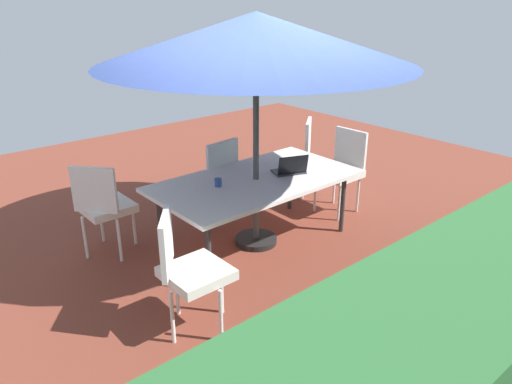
% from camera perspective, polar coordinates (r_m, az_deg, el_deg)
% --- Properties ---
extents(ground_plane, '(10.00, 10.00, 0.02)m').
position_cam_1_polar(ground_plane, '(5.25, 0.00, -5.96)').
color(ground_plane, brown).
extents(dining_table, '(2.08, 1.12, 0.72)m').
position_cam_1_polar(dining_table, '(4.96, 0.00, 1.07)').
color(dining_table, white).
rests_on(dining_table, ground_plane).
extents(patio_umbrella, '(2.95, 2.95, 2.31)m').
position_cam_1_polar(patio_umbrella, '(4.64, 0.00, 17.30)').
color(patio_umbrella, '#4C4C4C').
rests_on(patio_umbrella, ground_plane).
extents(chair_west, '(0.47, 0.46, 0.98)m').
position_cam_1_polar(chair_west, '(5.88, 9.89, 2.88)').
color(chair_west, silver).
rests_on(chair_west, ground_plane).
extents(chair_southeast, '(0.59, 0.58, 0.98)m').
position_cam_1_polar(chair_southeast, '(5.01, -17.25, -1.32)').
color(chair_southeast, silver).
rests_on(chair_southeast, ground_plane).
extents(chair_south, '(0.47, 0.48, 0.98)m').
position_cam_1_polar(chair_south, '(5.53, -4.86, 1.89)').
color(chair_south, silver).
rests_on(chair_south, ground_plane).
extents(chair_northeast, '(0.58, 0.58, 0.98)m').
position_cam_1_polar(chair_northeast, '(3.77, -7.91, -8.52)').
color(chair_northeast, silver).
rests_on(chair_northeast, ground_plane).
extents(chair_southwest, '(0.58, 0.58, 0.98)m').
position_cam_1_polar(chair_southwest, '(6.34, 4.65, 4.58)').
color(chair_southwest, silver).
rests_on(chair_southwest, ground_plane).
extents(laptop, '(0.39, 0.34, 0.21)m').
position_cam_1_polar(laptop, '(5.08, 3.98, 2.65)').
color(laptop, '#2D2D33').
rests_on(laptop, dining_table).
extents(cup, '(0.07, 0.07, 0.08)m').
position_cam_1_polar(cup, '(4.75, -4.42, 1.11)').
color(cup, '#334C99').
rests_on(cup, dining_table).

